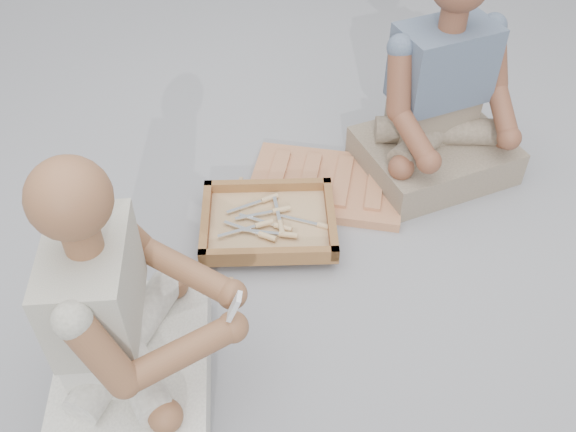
# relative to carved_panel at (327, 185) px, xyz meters

# --- Properties ---
(ground) EXTENTS (60.00, 60.00, 0.00)m
(ground) POSITION_rel_carved_panel_xyz_m (-0.06, -0.72, -0.02)
(ground) COLOR gray
(ground) RESTS_ON ground
(carved_panel) EXTENTS (0.65, 0.45, 0.04)m
(carved_panel) POSITION_rel_carved_panel_xyz_m (0.00, 0.00, 0.00)
(carved_panel) COLOR #9C5F3C
(carved_panel) RESTS_ON ground
(tool_tray) EXTENTS (0.57, 0.49, 0.07)m
(tool_tray) POSITION_rel_carved_panel_xyz_m (-0.20, -0.30, 0.04)
(tool_tray) COLOR brown
(tool_tray) RESTS_ON carved_panel
(chisel_0) EXTENTS (0.22, 0.02, 0.02)m
(chisel_0) POSITION_rel_carved_panel_xyz_m (-0.13, -0.37, 0.06)
(chisel_0) COLOR white
(chisel_0) RESTS_ON tool_tray
(chisel_1) EXTENTS (0.19, 0.14, 0.02)m
(chisel_1) POSITION_rel_carved_panel_xyz_m (-0.23, -0.19, 0.06)
(chisel_1) COLOR white
(chisel_1) RESTS_ON tool_tray
(chisel_2) EXTENTS (0.21, 0.10, 0.02)m
(chisel_2) POSITION_rel_carved_panel_xyz_m (-0.18, -0.25, 0.06)
(chisel_2) COLOR white
(chisel_2) RESTS_ON tool_tray
(chisel_3) EXTENTS (0.22, 0.07, 0.02)m
(chisel_3) POSITION_rel_carved_panel_xyz_m (-0.16, -0.33, 0.06)
(chisel_3) COLOR white
(chisel_3) RESTS_ON tool_tray
(chisel_4) EXTENTS (0.22, 0.08, 0.02)m
(chisel_4) POSITION_rel_carved_panel_xyz_m (-0.21, -0.39, 0.06)
(chisel_4) COLOR white
(chisel_4) RESTS_ON tool_tray
(chisel_5) EXTENTS (0.22, 0.06, 0.02)m
(chisel_5) POSITION_rel_carved_panel_xyz_m (0.00, -0.30, 0.05)
(chisel_5) COLOR white
(chisel_5) RESTS_ON tool_tray
(chisel_6) EXTENTS (0.20, 0.12, 0.02)m
(chisel_6) POSITION_rel_carved_panel_xyz_m (-0.23, -0.34, 0.06)
(chisel_6) COLOR white
(chisel_6) RESTS_ON tool_tray
(chisel_7) EXTENTS (0.08, 0.22, 0.02)m
(chisel_7) POSITION_rel_carved_panel_xyz_m (-0.15, -0.32, 0.06)
(chisel_7) COLOR white
(chisel_7) RESTS_ON tool_tray
(wood_chip_0) EXTENTS (0.02, 0.02, 0.00)m
(wood_chip_0) POSITION_rel_carved_panel_xyz_m (-0.13, 0.10, -0.02)
(wood_chip_0) COLOR tan
(wood_chip_0) RESTS_ON ground
(wood_chip_1) EXTENTS (0.02, 0.02, 0.00)m
(wood_chip_1) POSITION_rel_carved_panel_xyz_m (-0.25, -0.19, -0.02)
(wood_chip_1) COLOR tan
(wood_chip_1) RESTS_ON ground
(wood_chip_2) EXTENTS (0.02, 0.02, 0.00)m
(wood_chip_2) POSITION_rel_carved_panel_xyz_m (-0.35, -0.01, -0.02)
(wood_chip_2) COLOR tan
(wood_chip_2) RESTS_ON ground
(wood_chip_3) EXTENTS (0.02, 0.02, 0.00)m
(wood_chip_3) POSITION_rel_carved_panel_xyz_m (-0.34, -0.41, -0.02)
(wood_chip_3) COLOR tan
(wood_chip_3) RESTS_ON ground
(wood_chip_4) EXTENTS (0.02, 0.02, 0.00)m
(wood_chip_4) POSITION_rel_carved_panel_xyz_m (-0.30, -0.55, -0.02)
(wood_chip_4) COLOR tan
(wood_chip_4) RESTS_ON ground
(wood_chip_5) EXTENTS (0.02, 0.02, 0.00)m
(wood_chip_5) POSITION_rel_carved_panel_xyz_m (-0.13, -0.28, -0.02)
(wood_chip_5) COLOR tan
(wood_chip_5) RESTS_ON ground
(wood_chip_6) EXTENTS (0.02, 0.02, 0.00)m
(wood_chip_6) POSITION_rel_carved_panel_xyz_m (-0.37, 0.01, -0.02)
(wood_chip_6) COLOR tan
(wood_chip_6) RESTS_ON ground
(wood_chip_7) EXTENTS (0.02, 0.02, 0.00)m
(wood_chip_7) POSITION_rel_carved_panel_xyz_m (0.11, -0.18, -0.02)
(wood_chip_7) COLOR tan
(wood_chip_7) RESTS_ON ground
(wood_chip_8) EXTENTS (0.02, 0.02, 0.00)m
(wood_chip_8) POSITION_rel_carved_panel_xyz_m (-0.17, -0.09, -0.02)
(wood_chip_8) COLOR tan
(wood_chip_8) RESTS_ON ground
(wood_chip_9) EXTENTS (0.02, 0.02, 0.00)m
(wood_chip_9) POSITION_rel_carved_panel_xyz_m (-0.34, -0.43, -0.02)
(wood_chip_9) COLOR tan
(wood_chip_9) RESTS_ON ground
(wood_chip_10) EXTENTS (0.02, 0.02, 0.00)m
(wood_chip_10) POSITION_rel_carved_panel_xyz_m (-0.13, -0.25, -0.02)
(wood_chip_10) COLOR tan
(wood_chip_10) RESTS_ON ground
(craftsman) EXTENTS (0.65, 0.66, 0.89)m
(craftsman) POSITION_rel_carved_panel_xyz_m (-0.51, -1.00, 0.28)
(craftsman) COLOR silver
(craftsman) RESTS_ON ground
(companion) EXTENTS (0.76, 0.72, 0.94)m
(companion) POSITION_rel_carved_panel_xyz_m (0.43, 0.20, 0.29)
(companion) COLOR gray
(companion) RESTS_ON ground
(mobile_phone) EXTENTS (0.05, 0.04, 0.10)m
(mobile_phone) POSITION_rel_carved_panel_xyz_m (-0.18, -0.99, 0.40)
(mobile_phone) COLOR silver
(mobile_phone) RESTS_ON craftsman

